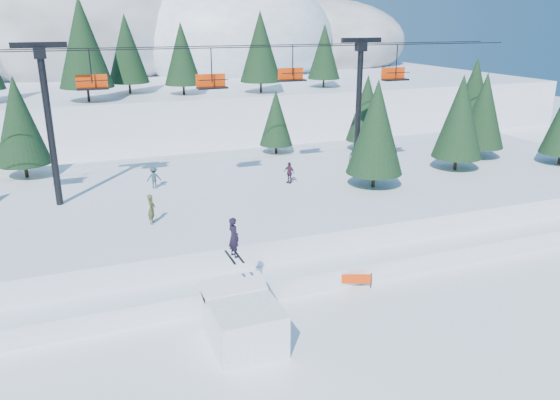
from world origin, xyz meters
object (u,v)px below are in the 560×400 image
object	(u,v)px
jump_kicker	(243,319)
banner_far	(411,262)
banner_near	(346,279)
chairlift	(201,93)

from	to	relation	value
jump_kicker	banner_far	xyz separation A→B (m)	(11.49, 3.63, -0.63)
jump_kicker	banner_near	distance (m)	7.48
chairlift	banner_far	world-z (taller)	chairlift
jump_kicker	chairlift	xyz separation A→B (m)	(2.27, 16.11, 8.15)
jump_kicker	chairlift	bearing A→B (deg)	81.98
chairlift	jump_kicker	bearing A→B (deg)	-98.02
banner_far	chairlift	bearing A→B (deg)	126.46
jump_kicker	chairlift	world-z (taller)	chairlift
banner_near	banner_far	size ratio (longest dim) A/B	0.99
banner_near	banner_far	world-z (taller)	same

